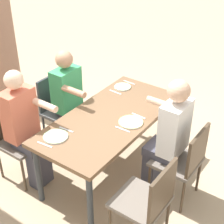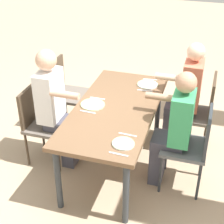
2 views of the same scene
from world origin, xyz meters
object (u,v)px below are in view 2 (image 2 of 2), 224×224
Objects in this scene: diner_woman_green at (174,127)px; diner_guest_third at (56,106)px; chair_mid_north at (193,144)px; diner_man_white at (185,95)px; chair_west_north at (200,109)px; plate_2 at (123,144)px; chair_mid_south at (41,120)px; plate_1 at (93,104)px; chair_west_south at (66,90)px; plate_0 at (148,84)px; dining_table at (115,113)px.

diner_guest_third reaches higher than diner_woman_green.
diner_man_white reaches higher than chair_mid_north.
diner_woman_green is at bearing -90.86° from chair_mid_north.
chair_west_north reaches higher than plate_2.
chair_mid_north is 1.66m from chair_mid_south.
diner_woman_green is 5.03× the size of plate_1.
plate_2 is at bearing -36.89° from diner_woman_green.
diner_man_white reaches higher than chair_west_south.
chair_west_south is at bearing -179.89° from chair_mid_south.
chair_west_south is 0.70× the size of diner_man_white.
chair_west_north is 0.66m from plate_0.
chair_west_north reaches higher than chair_mid_north.
diner_guest_third is 0.40m from plate_1.
chair_mid_north is 1.47m from diner_guest_third.
chair_mid_south is at bearing -67.29° from chair_west_north.
chair_west_south is at bearing -164.04° from diner_guest_third.
chair_mid_south is 1.47m from diner_woman_green.
diner_guest_third reaches higher than chair_west_north.
diner_man_white is 1.09m from plate_1.
diner_man_white is (0.00, 1.48, 0.16)m from chair_west_south.
chair_west_north is at bearing 112.71° from chair_mid_south.
chair_west_north is 0.70× the size of diner_guest_third.
diner_guest_third reaches higher than plate_1.
diner_guest_third is 6.65× the size of plate_2.
plate_0 is (-0.70, -0.41, 0.08)m from diner_woman_green.
diner_man_white is at bearing -165.51° from chair_mid_north.
chair_mid_south is 0.66× the size of diner_guest_third.
chair_mid_south reaches higher than dining_table.
chair_west_north is at bearing 125.52° from dining_table.
diner_woman_green reaches higher than plate_2.
chair_mid_north is at bearing 90.11° from diner_guest_third.
plate_2 is at bearing 65.10° from chair_mid_south.
diner_woman_green is at bearing 85.43° from plate_1.
chair_mid_south is 0.65m from plate_1.
plate_0 is at bearing 123.85° from chair_mid_south.
plate_1 is at bearing 43.43° from chair_west_south.
diner_man_white is at bearing 132.41° from dining_table.
chair_west_north is at bearing 120.14° from plate_1.
dining_table is 6.69× the size of plate_1.
diner_woman_green is 0.87m from plate_1.
plate_1 is (-0.07, -0.87, 0.08)m from diner_woman_green.
diner_guest_third is at bearing -50.25° from plate_0.
plate_1 is (-0.08, 0.39, 0.04)m from diner_guest_third.
plate_1 reaches higher than dining_table.
chair_mid_north is 0.73m from diner_man_white.
dining_table is 1.03m from chair_west_south.
chair_mid_south is at bearing -114.90° from plate_2.
diner_man_white reaches higher than chair_mid_south.
dining_table is at bearing 54.35° from chair_west_south.
chair_mid_north is at bearing 89.14° from diner_woman_green.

